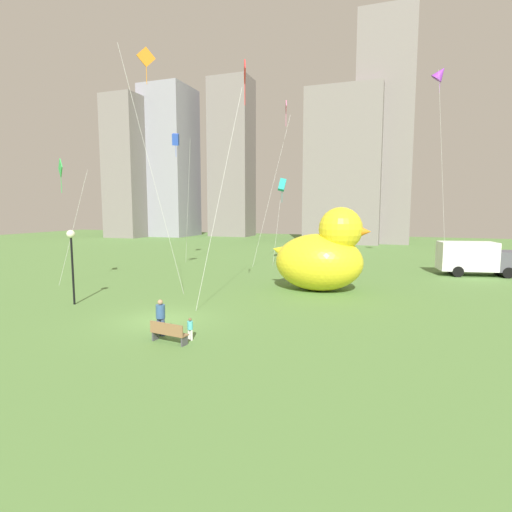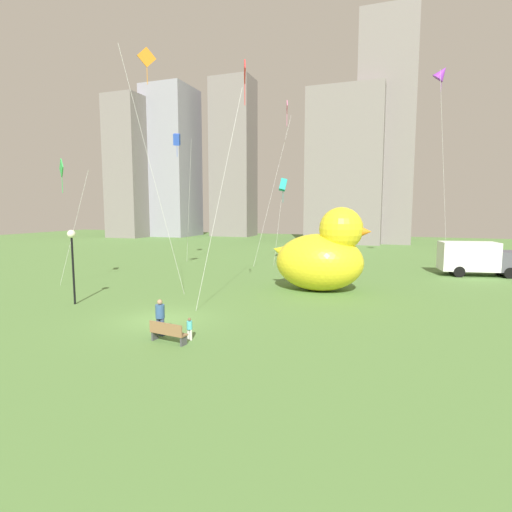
% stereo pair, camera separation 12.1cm
% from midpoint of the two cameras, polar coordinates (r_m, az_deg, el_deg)
% --- Properties ---
extents(ground_plane, '(140.00, 140.00, 0.00)m').
position_cam_midpoint_polar(ground_plane, '(21.58, -12.80, -8.71)').
color(ground_plane, '#56803E').
extents(park_bench, '(1.77, 0.70, 0.90)m').
position_cam_midpoint_polar(park_bench, '(17.85, -12.08, -10.37)').
color(park_bench, olive).
rests_on(park_bench, ground).
extents(person_adult, '(0.40, 0.40, 1.65)m').
position_cam_midpoint_polar(person_adult, '(18.83, -13.09, -8.14)').
color(person_adult, '#38476B').
rests_on(person_adult, ground).
extents(person_child, '(0.24, 0.24, 0.98)m').
position_cam_midpoint_polar(person_child, '(18.05, -9.09, -9.90)').
color(person_child, silver).
rests_on(person_child, ground).
extents(giant_inflatable_duck, '(6.95, 4.46, 5.76)m').
position_cam_midpoint_polar(giant_inflatable_duck, '(28.36, 9.46, 0.08)').
color(giant_inflatable_duck, yellow).
rests_on(giant_inflatable_duck, ground).
extents(lamppost, '(0.48, 0.48, 4.42)m').
position_cam_midpoint_polar(lamppost, '(26.16, -24.23, 1.17)').
color(lamppost, black).
rests_on(lamppost, ground).
extents(box_truck, '(6.48, 3.37, 2.85)m').
position_cam_midpoint_polar(box_truck, '(39.09, 28.57, -0.33)').
color(box_truck, white).
rests_on(box_truck, ground).
extents(city_skyline, '(55.88, 16.77, 36.21)m').
position_cam_midpoint_polar(city_skyline, '(76.98, 0.87, 13.47)').
color(city_skyline, gray).
rests_on(city_skyline, ground).
extents(kite_pink, '(3.39, 3.77, 15.55)m').
position_cam_midpoint_polar(kite_pink, '(39.92, 4.22, 18.80)').
color(kite_pink, silver).
rests_on(kite_pink, ground).
extents(kite_red, '(2.81, 3.70, 13.46)m').
position_cam_midpoint_polar(kite_red, '(23.49, -1.78, 22.76)').
color(kite_red, silver).
rests_on(kite_red, ground).
extents(kite_purple, '(2.15, 1.97, 18.69)m').
position_cam_midpoint_polar(kite_purple, '(44.01, 24.63, 22.19)').
color(kite_purple, silver).
rests_on(kite_purple, ground).
extents(kite_orange, '(2.98, 3.09, 16.06)m').
position_cam_midpoint_polar(kite_orange, '(29.75, -14.84, 23.80)').
color(kite_orange, silver).
rests_on(kite_orange, ground).
extents(kite_green, '(2.49, 2.01, 9.06)m').
position_cam_midpoint_polar(kite_green, '(31.50, -25.38, 10.49)').
color(kite_green, silver).
rests_on(kite_green, ground).
extents(kite_blue, '(2.07, 2.12, 13.11)m').
position_cam_midpoint_polar(kite_blue, '(42.81, -10.92, 15.60)').
color(kite_blue, silver).
rests_on(kite_blue, ground).
extents(kite_teal, '(1.29, 1.38, 8.61)m').
position_cam_midpoint_polar(kite_teal, '(40.25, 3.89, 9.86)').
color(kite_teal, silver).
rests_on(kite_teal, ground).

